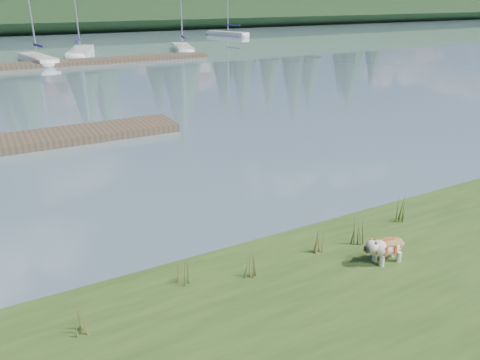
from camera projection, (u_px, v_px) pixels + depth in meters
ground at (17, 68)px, 34.54m from camera, size 200.00×200.00×0.00m
bulldog at (387, 246)px, 8.67m from camera, size 0.87×0.41×0.52m
dock_far at (46, 64)px, 35.38m from camera, size 26.00×2.20×0.30m
sailboat_bg_2 at (35, 58)px, 37.42m from camera, size 2.50×7.20×10.72m
sailboat_bg_3 at (82, 51)px, 42.27m from camera, size 4.02×8.39×12.14m
sailboat_bg_4 at (182, 47)px, 44.95m from camera, size 3.37×7.40×10.82m
sailboat_bg_5 at (225, 33)px, 61.44m from camera, size 3.66×6.99×10.04m
weed_0 at (184, 272)px, 8.06m from camera, size 0.17×0.14×0.51m
weed_1 at (250, 267)px, 8.20m from camera, size 0.17×0.14×0.53m
weed_2 at (358, 232)px, 9.27m from camera, size 0.17×0.14×0.69m
weed_3 at (79, 322)px, 6.86m from camera, size 0.17×0.14×0.47m
weed_4 at (317, 242)px, 9.08m from camera, size 0.17×0.14×0.48m
weed_5 at (402, 211)px, 10.21m from camera, size 0.17×0.14×0.67m
mud_lip at (174, 278)px, 8.78m from camera, size 60.00×0.50×0.14m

